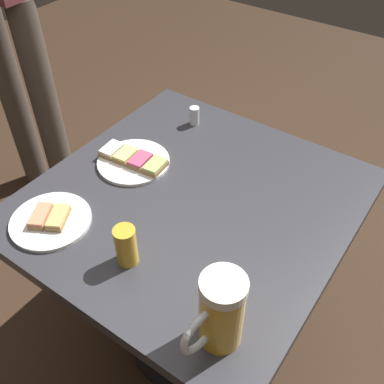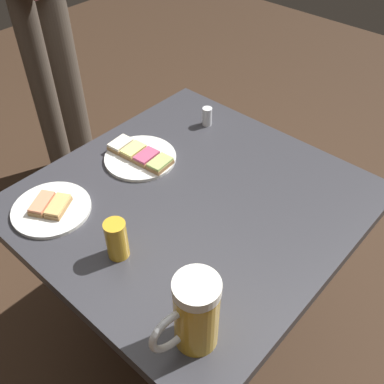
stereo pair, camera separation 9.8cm
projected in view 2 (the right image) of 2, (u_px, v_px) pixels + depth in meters
name	position (u px, v px, depth m)	size (l,w,h in m)	color
ground_plane	(192.00, 336.00, 1.64)	(6.00, 6.00, 0.00)	#382619
cafe_table	(192.00, 233.00, 1.25)	(0.79, 0.81, 0.71)	black
plate_near	(140.00, 156.00, 1.27)	(0.21, 0.21, 0.03)	white
plate_far	(51.00, 208.00, 1.12)	(0.20, 0.20, 0.03)	white
beer_mug	(194.00, 314.00, 0.80)	(0.09, 0.15, 0.18)	gold
beer_glass_small	(116.00, 239.00, 0.99)	(0.05, 0.05, 0.10)	gold
salt_shaker	(207.00, 116.00, 1.38)	(0.03, 0.03, 0.06)	silver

